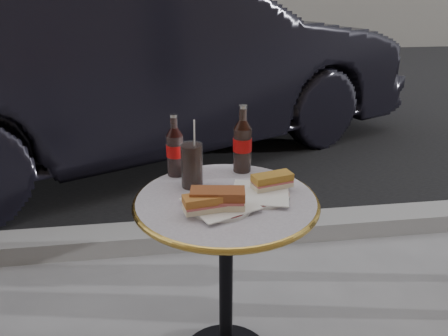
{
  "coord_description": "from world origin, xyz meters",
  "views": [
    {
      "loc": [
        -0.19,
        -1.29,
        1.39
      ],
      "look_at": [
        0.0,
        0.05,
        0.82
      ],
      "focal_mm": 35.0,
      "sensor_mm": 36.0,
      "label": 1
    }
  ],
  "objects": [
    {
      "name": "bistro_table",
      "position": [
        0.0,
        0.0,
        0.37
      ],
      "size": [
        0.62,
        0.62,
        0.73
      ],
      "primitive_type": null,
      "color": "#BAB2C4",
      "rests_on": "ground"
    },
    {
      "name": "cola_bottle_right",
      "position": [
        0.09,
        0.22,
        0.86
      ],
      "size": [
        0.08,
        0.08,
        0.26
      ],
      "primitive_type": null,
      "rotation": [
        0.0,
        0.0,
        0.14
      ],
      "color": "black",
      "rests_on": "bistro_table"
    },
    {
      "name": "cola_glass",
      "position": [
        -0.1,
        0.11,
        0.81
      ],
      "size": [
        0.09,
        0.09,
        0.16
      ],
      "primitive_type": "cylinder",
      "rotation": [
        0.0,
        0.0,
        -0.11
      ],
      "color": "black",
      "rests_on": "bistro_table"
    },
    {
      "name": "cola_bottle_left",
      "position": [
        -0.16,
        0.22,
        0.85
      ],
      "size": [
        0.09,
        0.09,
        0.23
      ],
      "primitive_type": null,
      "rotation": [
        0.0,
        0.0,
        -0.39
      ],
      "color": "black",
      "rests_on": "bistro_table"
    },
    {
      "name": "plate_right",
      "position": [
        0.12,
        -0.0,
        0.74
      ],
      "size": [
        0.26,
        0.26,
        0.01
      ],
      "primitive_type": "cylinder",
      "rotation": [
        0.0,
        0.0,
        -0.43
      ],
      "color": "white",
      "rests_on": "bistro_table"
    },
    {
      "name": "curb",
      "position": [
        0.0,
        0.9,
        0.05
      ],
      "size": [
        40.0,
        0.2,
        0.12
      ],
      "primitive_type": "cube",
      "color": "gray",
      "rests_on": "ground"
    },
    {
      "name": "sandwich_left_a",
      "position": [
        -0.08,
        -0.1,
        0.77
      ],
      "size": [
        0.15,
        0.09,
        0.05
      ],
      "primitive_type": "cube",
      "rotation": [
        0.0,
        0.0,
        0.17
      ],
      "color": "#B16A2D",
      "rests_on": "plate_left"
    },
    {
      "name": "sandwich_right",
      "position": [
        0.16,
        0.03,
        0.77
      ],
      "size": [
        0.15,
        0.1,
        0.05
      ],
      "primitive_type": "cube",
      "rotation": [
        0.0,
        0.0,
        0.25
      ],
      "color": "#A8762A",
      "rests_on": "plate_right"
    },
    {
      "name": "sandwich_left_b",
      "position": [
        -0.04,
        -0.09,
        0.77
      ],
      "size": [
        0.18,
        0.1,
        0.06
      ],
      "primitive_type": "cube",
      "rotation": [
        0.0,
        0.0,
        -0.15
      ],
      "color": "brown",
      "rests_on": "plate_left"
    },
    {
      "name": "plate_left",
      "position": [
        -0.03,
        -0.06,
        0.74
      ],
      "size": [
        0.25,
        0.25,
        0.01
      ],
      "primitive_type": "cylinder",
      "rotation": [
        0.0,
        0.0,
        0.23
      ],
      "color": "silver",
      "rests_on": "bistro_table"
    },
    {
      "name": "asphalt_road",
      "position": [
        0.0,
        5.0,
        0.0
      ],
      "size": [
        40.0,
        8.0,
        0.0
      ],
      "primitive_type": "cube",
      "color": "black",
      "rests_on": "ground"
    },
    {
      "name": "parked_car",
      "position": [
        -0.34,
        2.5,
        0.79
      ],
      "size": [
        3.51,
        5.06,
        1.58
      ],
      "primitive_type": "imported",
      "rotation": [
        0.0,
        0.0,
        2.0
      ],
      "color": "black",
      "rests_on": "ground"
    }
  ]
}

